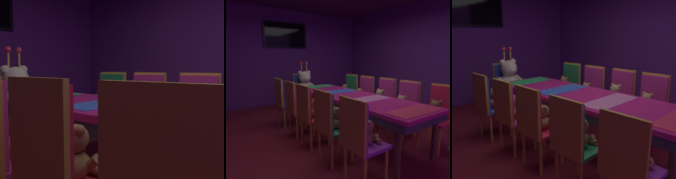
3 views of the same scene
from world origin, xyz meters
The scene contains 12 objects.
banquet_table centered at (0.00, 0.00, 0.66)m, with size 0.90×2.95×0.75m.
chair_left_2 centered at (-0.83, 0.02, 0.60)m, with size 0.42×0.41×0.98m.
teddy_left_2 centered at (-0.68, 0.02, 0.58)m, with size 0.24×0.31×0.29m.
teddy_left_3 centered at (-0.68, 0.55, 0.59)m, with size 0.24×0.32×0.30m.
chair_right_2 centered at (0.86, -0.01, 0.60)m, with size 0.42×0.41×0.98m.
teddy_right_2 centered at (0.71, -0.01, 0.60)m, with size 0.26×0.34×0.32m.
chair_right_3 centered at (0.82, 0.54, 0.60)m, with size 0.42×0.41×0.98m.
teddy_right_3 centered at (0.68, 0.54, 0.57)m, with size 0.22×0.28×0.27m.
chair_right_4 centered at (0.84, 1.11, 0.60)m, with size 0.42×0.41×0.98m.
teddy_right_4 centered at (0.70, 1.11, 0.59)m, with size 0.24×0.31×0.30m.
throne_chair centered at (0.00, 2.02, 0.60)m, with size 0.41×0.42×0.98m.
king_teddy_bear centered at (0.00, 1.85, 0.72)m, with size 0.65×0.50×0.83m.
Camera 1 is at (-1.47, -0.87, 1.02)m, focal length 38.30 mm.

